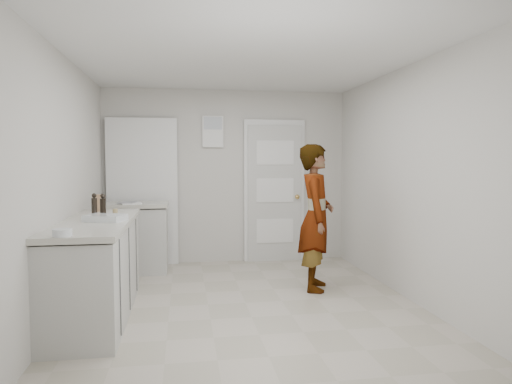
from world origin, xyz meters
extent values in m
plane|color=#A9A28E|center=(0.00, 0.00, 0.00)|extent=(4.00, 4.00, 0.00)
plane|color=beige|center=(0.00, 2.00, 1.25)|extent=(3.50, 0.00, 3.50)
plane|color=beige|center=(0.00, -2.00, 1.25)|extent=(3.50, 0.00, 3.50)
plane|color=beige|center=(-1.75, 0.00, 1.25)|extent=(0.00, 4.00, 4.00)
plane|color=beige|center=(1.75, 0.00, 1.25)|extent=(0.00, 4.00, 4.00)
plane|color=silver|center=(0.00, 0.00, 2.50)|extent=(4.00, 4.00, 0.00)
cube|color=silver|center=(0.70, 1.93, 1.00)|extent=(0.80, 0.05, 2.00)
cube|color=white|center=(0.70, 1.96, 1.03)|extent=(0.90, 0.04, 2.10)
sphere|color=tan|center=(1.03, 1.88, 0.95)|extent=(0.07, 0.07, 0.07)
cube|color=white|center=(-0.20, 1.97, 1.90)|extent=(0.30, 0.02, 0.45)
cube|color=black|center=(-1.20, 1.97, 1.02)|extent=(0.90, 0.05, 2.04)
cube|color=white|center=(-1.20, 1.94, 1.03)|extent=(0.98, 0.02, 2.10)
cube|color=#B5B5B0|center=(-1.45, -0.20, 0.43)|extent=(0.60, 1.90, 0.86)
cube|color=black|center=(-1.45, -0.20, 0.04)|extent=(0.56, 1.86, 0.08)
cube|color=beige|center=(-1.45, -0.20, 0.90)|extent=(0.64, 1.96, 0.05)
cube|color=#B5B5B0|center=(-1.25, 1.55, 0.43)|extent=(0.80, 0.55, 0.86)
cube|color=black|center=(-1.25, 1.55, 0.04)|extent=(0.75, 0.54, 0.08)
cube|color=beige|center=(-1.25, 1.55, 0.90)|extent=(0.84, 0.61, 0.05)
imported|color=silver|center=(0.87, 0.39, 0.84)|extent=(0.56, 0.70, 1.67)
cube|color=#A67853|center=(-1.56, 0.58, 1.02)|extent=(0.12, 0.06, 0.19)
cylinder|color=tan|center=(-1.31, 0.09, 0.96)|extent=(0.05, 0.05, 0.08)
cylinder|color=black|center=(-1.43, 0.11, 1.02)|extent=(0.06, 0.06, 0.18)
sphere|color=black|center=(-1.43, 0.11, 1.13)|extent=(0.05, 0.05, 0.05)
cylinder|color=black|center=(-1.49, -0.02, 1.02)|extent=(0.05, 0.05, 0.20)
sphere|color=black|center=(-1.49, -0.02, 1.15)|extent=(0.05, 0.05, 0.05)
cube|color=silver|center=(-1.35, -0.26, 0.96)|extent=(0.40, 0.34, 0.06)
cube|color=silver|center=(-1.35, -0.26, 0.95)|extent=(0.35, 0.29, 0.05)
cylinder|color=silver|center=(-1.52, -1.09, 0.95)|extent=(0.14, 0.14, 0.05)
sphere|color=white|center=(-1.54, -1.10, 0.95)|extent=(0.05, 0.05, 0.05)
sphere|color=white|center=(-1.50, -1.08, 0.95)|extent=(0.05, 0.05, 0.05)
cube|color=white|center=(-1.29, 1.45, 0.93)|extent=(0.29, 0.35, 0.01)
camera|label=1|loc=(-0.62, -4.63, 1.49)|focal=32.00mm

